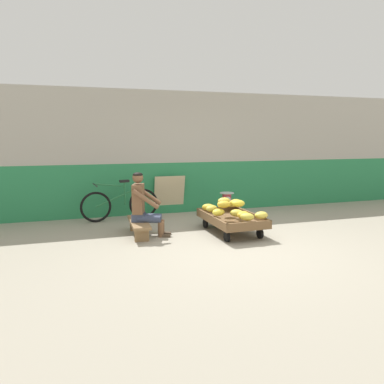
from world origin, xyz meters
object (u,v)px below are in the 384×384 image
at_px(vendor_seated, 143,204).
at_px(plastic_crate, 227,213).
at_px(sign_board, 169,195).
at_px(banana_cart, 231,220).
at_px(bicycle_near_left, 120,204).
at_px(shopping_bag, 232,218).
at_px(low_bench, 139,225).
at_px(weighing_scale, 227,199).

bearing_deg(vendor_seated, plastic_crate, 20.29).
height_order(vendor_seated, plastic_crate, vendor_seated).
relative_size(plastic_crate, sign_board, 0.41).
relative_size(banana_cart, bicycle_near_left, 0.88).
distance_m(vendor_seated, bicycle_near_left, 1.43).
bearing_deg(vendor_seated, banana_cart, -10.79).
distance_m(banana_cart, shopping_bag, 0.70).
height_order(low_bench, sign_board, sign_board).
height_order(weighing_scale, shopping_bag, weighing_scale).
relative_size(low_bench, weighing_scale, 3.70).
bearing_deg(weighing_scale, vendor_seated, -159.74).
distance_m(vendor_seated, plastic_crate, 2.06).
bearing_deg(bicycle_near_left, shopping_bag, -26.77).
bearing_deg(low_bench, vendor_seated, -18.20).
xyz_separation_m(low_bench, bicycle_near_left, (-0.17, 1.37, 0.15)).
relative_size(vendor_seated, plastic_crate, 3.17).
distance_m(low_bench, plastic_crate, 2.09).
relative_size(sign_board, shopping_bag, 3.67).
relative_size(banana_cart, weighing_scale, 4.87).
bearing_deg(weighing_scale, plastic_crate, 90.00).
bearing_deg(banana_cart, plastic_crate, 71.92).
xyz_separation_m(plastic_crate, shopping_bag, (-0.04, -0.37, -0.03)).
distance_m(weighing_scale, bicycle_near_left, 2.26).
xyz_separation_m(vendor_seated, sign_board, (0.90, 1.74, -0.13)).
xyz_separation_m(bicycle_near_left, shopping_bag, (2.11, -1.07, -0.23)).
height_order(banana_cart, weighing_scale, weighing_scale).
distance_m(low_bench, bicycle_near_left, 1.38).
relative_size(bicycle_near_left, sign_board, 1.88).
bearing_deg(low_bench, plastic_crate, 18.79).
bearing_deg(weighing_scale, banana_cart, -108.10).
bearing_deg(plastic_crate, low_bench, -161.21).
relative_size(vendor_seated, weighing_scale, 3.80).
distance_m(plastic_crate, shopping_bag, 0.38).
xyz_separation_m(weighing_scale, bicycle_near_left, (-2.15, 0.69, -0.10)).
bearing_deg(shopping_bag, weighing_scale, 84.14).
bearing_deg(banana_cart, bicycle_near_left, 137.14).
relative_size(bicycle_near_left, shopping_bag, 6.90).
bearing_deg(low_bench, weighing_scale, 18.76).
bearing_deg(banana_cart, low_bench, 168.83).
bearing_deg(plastic_crate, shopping_bag, -95.85).
bearing_deg(low_bench, shopping_bag, 8.80).
bearing_deg(bicycle_near_left, sign_board, 16.57).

